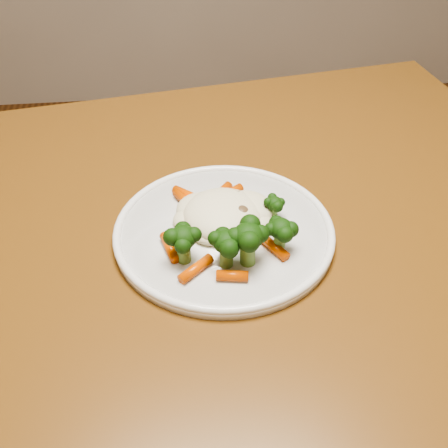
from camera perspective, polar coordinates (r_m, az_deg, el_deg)
The scene contains 3 objects.
dining_table at distance 0.75m, azimuth -7.52°, elevation -8.01°, with size 1.28×0.96×0.75m.
plate at distance 0.69m, azimuth 0.00°, elevation -0.92°, with size 0.27×0.27×0.01m, color white.
meal at distance 0.66m, azimuth 0.43°, elevation 0.11°, with size 0.16×0.18×0.05m.
Camera 1 is at (-0.25, -0.84, 1.21)m, focal length 45.00 mm.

